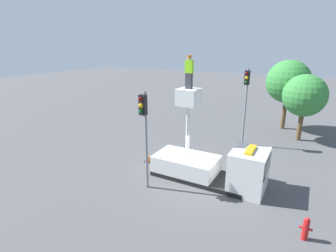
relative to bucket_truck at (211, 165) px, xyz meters
The scene contains 9 objects.
ground_plane 1.16m from the bucket_truck, behind, with size 120.00×120.00×0.00m, color #4C4C4F.
bucket_truck is the anchor object (origin of this frame).
worker 5.26m from the bucket_truck, behind, with size 0.40×0.26×1.75m.
traffic_light_pole 4.60m from the bucket_truck, 138.07° to the right, with size 0.34×0.57×5.26m.
traffic_light_across 7.09m from the bucket_truck, 88.12° to the left, with size 0.34×0.57×5.84m.
fire_hydrant 5.62m from the bucket_truck, 28.44° to the right, with size 0.48×0.24×0.99m.
traffic_cone_rear 4.56m from the bucket_truck, behind, with size 0.43×0.43×0.80m.
tree_left_bg 10.90m from the bucket_truck, 68.21° to the left, with size 3.28×3.28×5.31m.
tree_right_bg 13.21m from the bucket_truck, 79.04° to the left, with size 3.79×3.79×6.21m.
Camera 1 is at (4.99, -12.84, 7.39)m, focal length 28.00 mm.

